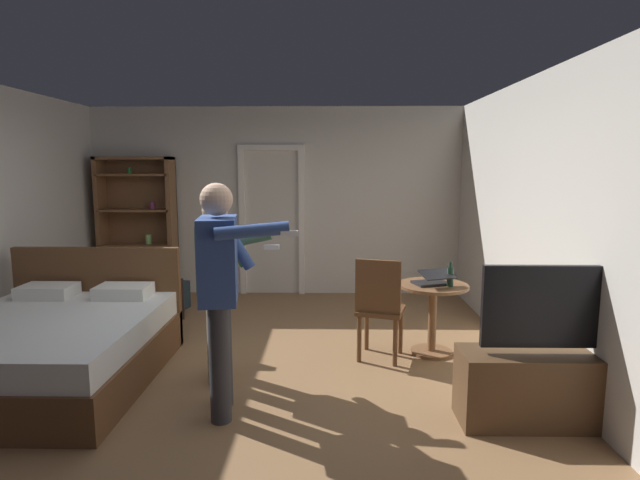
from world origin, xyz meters
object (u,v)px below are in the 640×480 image
Objects in this scene: laptop at (433,280)px; suitcase_dark at (158,300)px; person_striped_shirt at (218,278)px; side_table at (433,307)px; bookshelf at (138,222)px; tv_flatscreen at (548,379)px; bed at (54,346)px; bottle_on_table at (450,276)px; person_blue_shirt at (220,282)px; wooden_chair at (379,305)px; suitcase_small at (168,295)px.

laptop reaches higher than suitcase_dark.
side_table is at bearing 18.06° from person_striped_shirt.
laptop is 0.69× the size of suitcase_dark.
bookshelf is 1.50m from suitcase_dark.
bookshelf is 5.60m from tv_flatscreen.
bed is 3.61m from bottle_on_table.
person_striped_shirt is (-1.95, -0.64, 0.42)m from side_table.
bookshelf is (-0.31, 2.89, 0.76)m from bed.
person_blue_shirt is 2.87× the size of suitcase_dark.
bookshelf is at bearing 104.31° from suitcase_dark.
person_striped_shirt reaches higher than suitcase_dark.
tv_flatscreen reaches higher than wooden_chair.
bed is 2.03× the size of wooden_chair.
tv_flatscreen reaches higher than laptop.
bottle_on_table is 0.15× the size of person_striped_shirt.
bookshelf reaches higher than person_blue_shirt.
bookshelf is 4.33m from laptop.
bottle_on_table is at bearing -14.01° from laptop.
suitcase_dark is at bearing 145.58° from tv_flatscreen.
side_table is at bearing -35.18° from suitcase_dark.
bookshelf is at bearing 146.41° from suitcase_small.
bottle_on_table is at bearing 9.15° from wooden_chair.
side_table is at bearing 150.26° from bottle_on_table.
side_table is at bearing -11.19° from suitcase_small.
person_striped_shirt reaches higher than suitcase_small.
suitcase_dark is at bearing -73.83° from suitcase_small.
suitcase_small is (0.60, -0.69, -0.88)m from bookshelf.
wooden_chair reaches higher than side_table.
bookshelf is at bearing 96.12° from bed.
bed is 3.46m from side_table.
side_table is at bearing 112.01° from tv_flatscreen.
bottle_on_table is at bearing 107.74° from tv_flatscreen.
person_striped_shirt reaches higher than tv_flatscreen.
side_table is (3.70, -2.22, -0.58)m from bookshelf.
person_blue_shirt is at bearing -140.24° from wooden_chair.
side_table is (3.39, 0.68, 0.17)m from bed.
suitcase_small is (-2.55, 1.72, -0.37)m from wooden_chair.
person_striped_shirt is 2.64× the size of suitcase_dark.
wooden_chair is 1.71m from person_blue_shirt.
bed reaches higher than suitcase_dark.
side_table is 1.49× the size of suitcase_small.
suitcase_dark reaches higher than suitcase_small.
suitcase_dark is (0.30, 1.81, -0.08)m from bed.
person_striped_shirt is 3.35× the size of suitcase_small.
bookshelf reaches higher than bed.
tv_flatscreen is at bearing -2.81° from person_blue_shirt.
bed is at bearing -82.39° from suitcase_small.
person_blue_shirt is at bearing -76.68° from suitcase_dark.
bookshelf reaches higher than tv_flatscreen.
suitcase_small is (-3.23, 1.61, -0.62)m from bottle_on_table.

